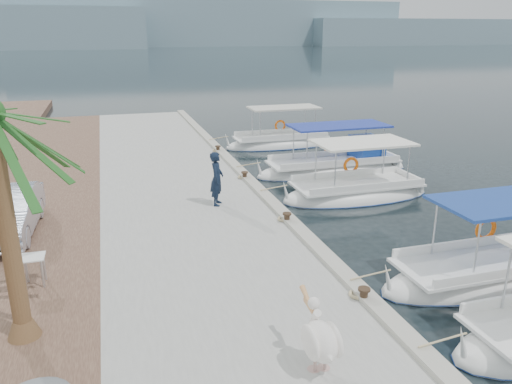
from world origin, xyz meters
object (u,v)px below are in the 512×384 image
Objects in this scene: fisherman at (217,179)px; fishing_caique_d at (335,169)px; fishing_caique_b at (499,275)px; fishing_caique_c at (356,194)px; fishing_caique_e at (281,144)px; pelican at (320,339)px; parked_car at (8,213)px.

fishing_caique_d is at bearing -35.94° from fisherman.
fisherman is at bearing 133.06° from fishing_caique_b.
fishing_caique_b is 3.73× the size of fisherman.
fisherman is (-5.73, -0.67, 1.31)m from fishing_caique_c.
fishing_caique_e is 4.11× the size of pelican.
fishing_caique_c is 1.48× the size of parked_car.
fishing_caique_c is at bearing -102.22° from fishing_caique_d.
pelican is at bearing -50.60° from parked_car.
pelican is (-6.32, -2.63, 1.01)m from fishing_caique_b.
fishing_caique_e is at bearing 90.88° from fishing_caique_b.
parked_car is at bearing 155.55° from fishing_caique_b.
fishing_caique_b is at bearing -21.96° from parked_car.
fisherman is (0.18, 9.21, 0.30)m from pelican.
fishing_caique_d and fishing_caique_e have the same top height.
fishing_caique_c reaches higher than pelican.
fishing_caique_b and fishing_caique_d have the same top height.
fishing_caique_c is at bearing -90.99° from fishing_caique_e.
fishing_caique_d is 1.79× the size of parked_car.
fishing_caique_b is 6.92m from pelican.
parked_car is (-12.35, -10.94, 1.06)m from fishing_caique_e.
fishing_caique_b is at bearing -86.69° from fishing_caique_c.
fishing_caique_b and fishing_caique_c have the same top height.
fishing_caique_b is at bearing -91.81° from fishing_caique_d.
fishing_caique_d is 13.93m from parked_car.
parked_car is (-12.61, 5.73, 1.06)m from fishing_caique_b.
fisherman is at bearing -173.29° from fishing_caique_c.
fishing_caique_e is (-0.26, 16.67, 0.00)m from fishing_caique_b.
fishing_caique_c is (-0.42, 7.25, 0.00)m from fishing_caique_b.
pelican is 0.38× the size of parked_car.
pelican is (-6.66, -13.40, 0.94)m from fishing_caique_d.
fishing_caique_c is at bearing -62.06° from fisherman.
fishing_caique_d is at bearing 23.72° from parked_car.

